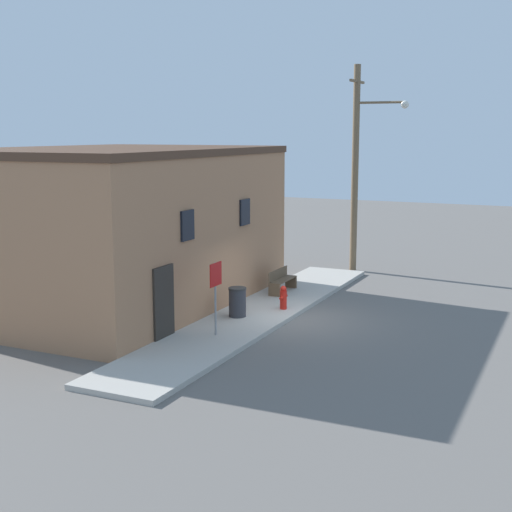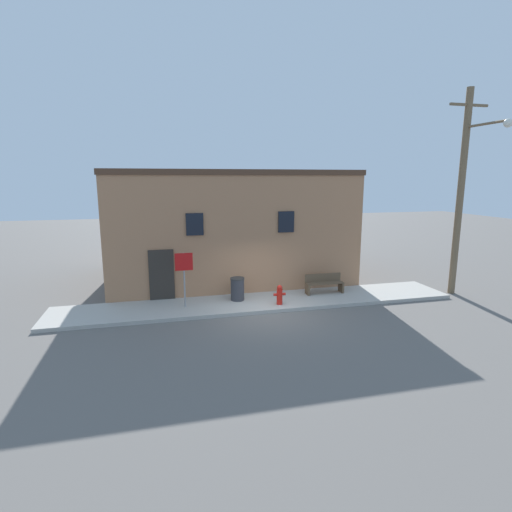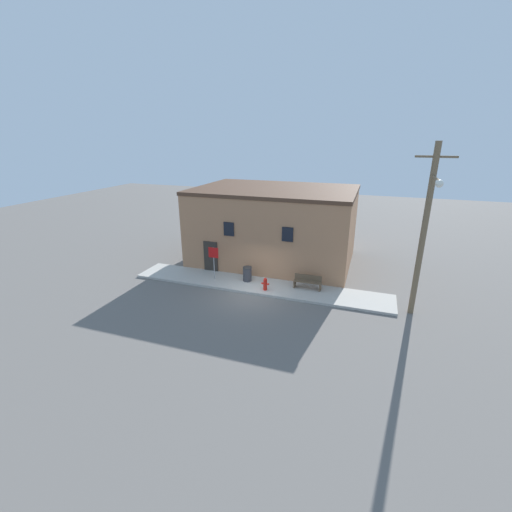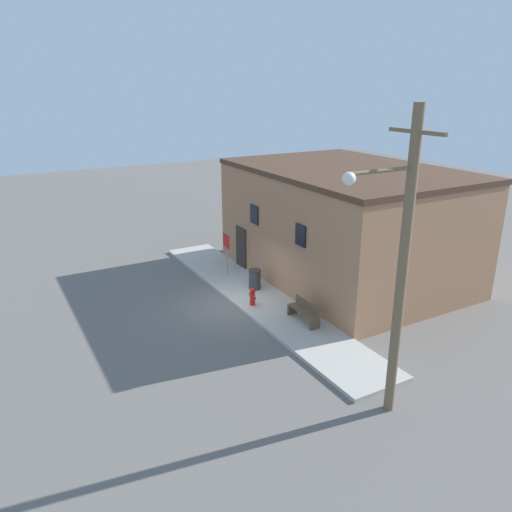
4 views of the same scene
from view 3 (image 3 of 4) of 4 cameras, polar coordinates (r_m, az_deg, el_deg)
name	(u,v)px [view 3 (image 3 of 4)]	position (r m, az deg, el deg)	size (l,w,h in m)	color
ground_plane	(251,295)	(20.31, -0.76, -6.45)	(80.00, 80.00, 0.00)	#66605B
sidewalk	(258,285)	(21.32, 0.35, -4.93)	(16.11, 2.43, 0.14)	#B2ADA3
brick_building	(275,225)	(25.21, 3.12, 5.20)	(11.20, 7.90, 5.38)	#A87551
fire_hydrant	(265,284)	(20.40, 1.55, -4.68)	(0.48, 0.23, 0.78)	red
stop_sign	(214,257)	(21.77, -7.08, -0.17)	(0.67, 0.06, 2.11)	gray
bench	(308,282)	(20.83, 8.60, -4.29)	(1.64, 0.44, 0.83)	brown
trash_bin	(247,274)	(21.64, -1.46, -3.00)	(0.57, 0.57, 0.93)	#333338
utility_pole	(425,229)	(18.47, 26.28, 4.04)	(1.80, 2.32, 8.65)	brown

